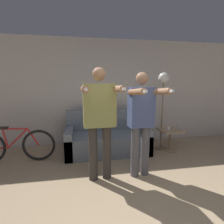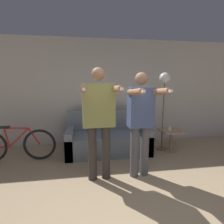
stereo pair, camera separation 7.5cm
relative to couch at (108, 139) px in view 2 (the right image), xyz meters
The scene contains 9 objects.
wall_back 1.22m from the couch, 75.98° to the left, with size 10.00×0.05×2.60m.
couch is the anchor object (origin of this frame).
person_left 1.40m from the couch, 103.76° to the right, with size 0.57×0.69×1.77m.
person_right 1.39m from the couch, 71.29° to the right, with size 0.50×0.70×1.70m.
cat 0.79m from the couch, 75.56° to the left, with size 0.40×0.14×0.18m.
floor_lamp 1.71m from the couch, ahead, with size 0.26×0.26×1.77m.
side_table 1.45m from the couch, ahead, with size 0.49×0.49×0.48m.
cup 1.41m from the couch, ahead, with size 0.07×0.07×0.08m.
bicycle 1.88m from the couch, behind, with size 1.54×0.07×0.72m.
Camera 2 is at (-0.63, -1.49, 1.54)m, focal length 28.00 mm.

